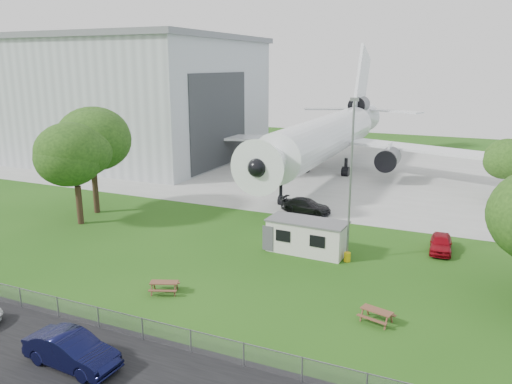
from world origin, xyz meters
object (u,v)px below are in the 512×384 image
at_px(hangar, 113,96).
at_px(picnic_west, 165,293).
at_px(airliner, 328,134).
at_px(site_cabin, 307,236).
at_px(picnic_east, 376,322).
at_px(car_centre_sedan, 72,351).

distance_m(hangar, picnic_west, 55.30).
bearing_deg(airliner, site_cabin, -76.75).
bearing_deg(site_cabin, picnic_east, -51.18).
bearing_deg(airliner, picnic_east, -69.81).
relative_size(site_cabin, car_centre_sedan, 1.34).
distance_m(site_cabin, picnic_west, 12.38).
bearing_deg(picnic_east, site_cabin, 144.10).
distance_m(site_cabin, picnic_east, 11.49).
height_order(hangar, car_centre_sedan, hangar).
relative_size(hangar, airliner, 0.90).
xyz_separation_m(hangar, picnic_west, (36.77, -40.22, -9.41)).
xyz_separation_m(hangar, airliner, (35.97, -0.14, -4.14)).
bearing_deg(site_cabin, car_centre_sedan, -106.21).
bearing_deg(hangar, airliner, -0.22).
relative_size(picnic_west, car_centre_sedan, 0.35).
bearing_deg(car_centre_sedan, hangar, 40.74).
relative_size(airliner, car_centre_sedan, 9.39).
height_order(airliner, picnic_east, airliner).
relative_size(hangar, site_cabin, 6.32).
xyz_separation_m(site_cabin, picnic_east, (7.16, -8.90, -1.31)).
xyz_separation_m(hangar, car_centre_sedan, (37.28, -48.87, -8.57)).
bearing_deg(car_centre_sedan, picnic_east, -47.38).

